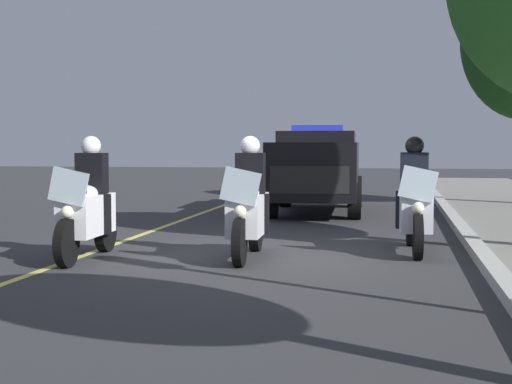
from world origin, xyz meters
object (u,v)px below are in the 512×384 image
(police_motorcycle_lead_right, at_px, (248,209))
(police_suv, at_px, (317,167))
(police_motorcycle_lead_left, at_px, (87,209))
(police_motorcycle_trailing, at_px, (415,205))

(police_motorcycle_lead_right, xyz_separation_m, police_suv, (-7.35, 0.22, 0.37))
(police_motorcycle_lead_left, distance_m, police_motorcycle_lead_right, 2.25)
(police_motorcycle_trailing, relative_size, police_suv, 0.43)
(police_motorcycle_lead_left, bearing_deg, police_suv, 162.83)
(police_motorcycle_lead_left, bearing_deg, police_motorcycle_trailing, 108.39)
(police_motorcycle_lead_left, xyz_separation_m, police_motorcycle_trailing, (-1.50, 4.51, 0.00))
(police_motorcycle_lead_right, bearing_deg, police_motorcycle_trailing, 114.02)
(police_motorcycle_lead_left, height_order, police_motorcycle_trailing, same)
(police_motorcycle_lead_right, xyz_separation_m, police_motorcycle_trailing, (-1.03, 2.31, 0.00))
(police_suv, bearing_deg, police_motorcycle_trailing, 18.32)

